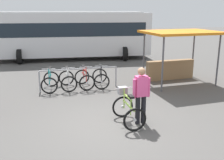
{
  "coord_description": "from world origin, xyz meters",
  "views": [
    {
      "loc": [
        -1.44,
        -6.78,
        3.16
      ],
      "look_at": [
        0.22,
        1.17,
        1.0
      ],
      "focal_mm": 42.19,
      "sensor_mm": 36.0,
      "label": 1
    }
  ],
  "objects_px": {
    "featured_bicycle": "(127,108)",
    "person_with_featured_bike": "(141,93)",
    "racked_bike_red": "(84,79)",
    "racked_bike_teal": "(50,81)",
    "racked_bike_black": "(101,78)",
    "bus_distant": "(73,33)",
    "market_stall": "(176,51)",
    "racked_bike_white": "(68,80)"
  },
  "relations": [
    {
      "from": "racked_bike_white",
      "to": "racked_bike_teal",
      "type": "bearing_deg",
      "value": -176.26
    },
    {
      "from": "racked_bike_red",
      "to": "racked_bike_black",
      "type": "relative_size",
      "value": 1.03
    },
    {
      "from": "racked_bike_white",
      "to": "racked_bike_black",
      "type": "xyz_separation_m",
      "value": [
        1.4,
        0.09,
        -0.0
      ]
    },
    {
      "from": "racked_bike_white",
      "to": "racked_bike_black",
      "type": "bearing_deg",
      "value": 3.74
    },
    {
      "from": "person_with_featured_bike",
      "to": "bus_distant",
      "type": "distance_m",
      "value": 11.02
    },
    {
      "from": "racked_bike_white",
      "to": "featured_bicycle",
      "type": "height_order",
      "value": "same"
    },
    {
      "from": "racked_bike_black",
      "to": "market_stall",
      "type": "distance_m",
      "value": 3.59
    },
    {
      "from": "featured_bicycle",
      "to": "racked_bike_white",
      "type": "bearing_deg",
      "value": 111.85
    },
    {
      "from": "person_with_featured_bike",
      "to": "market_stall",
      "type": "bearing_deg",
      "value": 54.48
    },
    {
      "from": "racked_bike_teal",
      "to": "featured_bicycle",
      "type": "bearing_deg",
      "value": -59.41
    },
    {
      "from": "racked_bike_teal",
      "to": "racked_bike_red",
      "type": "relative_size",
      "value": 0.98
    },
    {
      "from": "racked_bike_red",
      "to": "featured_bicycle",
      "type": "distance_m",
      "value": 3.95
    },
    {
      "from": "racked_bike_teal",
      "to": "racked_bike_black",
      "type": "bearing_deg",
      "value": 3.74
    },
    {
      "from": "racked_bike_teal",
      "to": "person_with_featured_bike",
      "type": "distance_m",
      "value": 4.69
    },
    {
      "from": "racked_bike_white",
      "to": "market_stall",
      "type": "xyz_separation_m",
      "value": [
        4.83,
        0.2,
        1.03
      ]
    },
    {
      "from": "person_with_featured_bike",
      "to": "market_stall",
      "type": "distance_m",
      "value": 5.09
    },
    {
      "from": "racked_bike_teal",
      "to": "racked_bike_red",
      "type": "bearing_deg",
      "value": 3.74
    },
    {
      "from": "bus_distant",
      "to": "market_stall",
      "type": "height_order",
      "value": "bus_distant"
    },
    {
      "from": "racked_bike_red",
      "to": "person_with_featured_bike",
      "type": "distance_m",
      "value": 4.18
    },
    {
      "from": "racked_bike_white",
      "to": "featured_bicycle",
      "type": "relative_size",
      "value": 0.94
    },
    {
      "from": "racked_bike_white",
      "to": "market_stall",
      "type": "relative_size",
      "value": 0.34
    },
    {
      "from": "racked_bike_red",
      "to": "person_with_featured_bike",
      "type": "relative_size",
      "value": 0.72
    },
    {
      "from": "racked_bike_teal",
      "to": "market_stall",
      "type": "height_order",
      "value": "market_stall"
    },
    {
      "from": "racked_bike_black",
      "to": "featured_bicycle",
      "type": "distance_m",
      "value": 3.91
    },
    {
      "from": "racked_bike_teal",
      "to": "racked_bike_black",
      "type": "distance_m",
      "value": 2.1
    },
    {
      "from": "racked_bike_teal",
      "to": "featured_bicycle",
      "type": "relative_size",
      "value": 0.95
    },
    {
      "from": "featured_bicycle",
      "to": "bus_distant",
      "type": "relative_size",
      "value": 0.12
    },
    {
      "from": "person_with_featured_bike",
      "to": "racked_bike_red",
      "type": "bearing_deg",
      "value": 106.68
    },
    {
      "from": "person_with_featured_bike",
      "to": "bus_distant",
      "type": "bearing_deg",
      "value": 96.25
    },
    {
      "from": "racked_bike_teal",
      "to": "person_with_featured_bike",
      "type": "bearing_deg",
      "value": -56.3
    },
    {
      "from": "bus_distant",
      "to": "market_stall",
      "type": "bearing_deg",
      "value": -58.63
    },
    {
      "from": "featured_bicycle",
      "to": "market_stall",
      "type": "relative_size",
      "value": 0.36
    },
    {
      "from": "racked_bike_teal",
      "to": "racked_bike_black",
      "type": "relative_size",
      "value": 1.0
    },
    {
      "from": "featured_bicycle",
      "to": "person_with_featured_bike",
      "type": "distance_m",
      "value": 0.6
    },
    {
      "from": "racked_bike_teal",
      "to": "racked_bike_red",
      "type": "distance_m",
      "value": 1.4
    },
    {
      "from": "person_with_featured_bike",
      "to": "market_stall",
      "type": "xyz_separation_m",
      "value": [
        2.95,
        4.13,
        0.49
      ]
    },
    {
      "from": "person_with_featured_bike",
      "to": "bus_distant",
      "type": "xyz_separation_m",
      "value": [
        -1.2,
        10.92,
        0.83
      ]
    },
    {
      "from": "racked_bike_teal",
      "to": "bus_distant",
      "type": "height_order",
      "value": "bus_distant"
    },
    {
      "from": "featured_bicycle",
      "to": "bus_distant",
      "type": "distance_m",
      "value": 10.92
    },
    {
      "from": "racked_bike_red",
      "to": "featured_bicycle",
      "type": "xyz_separation_m",
      "value": [
        0.83,
        -3.86,
        0.08
      ]
    },
    {
      "from": "market_stall",
      "to": "racked_bike_red",
      "type": "bearing_deg",
      "value": -177.83
    },
    {
      "from": "featured_bicycle",
      "to": "person_with_featured_bike",
      "type": "relative_size",
      "value": 0.73
    }
  ]
}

